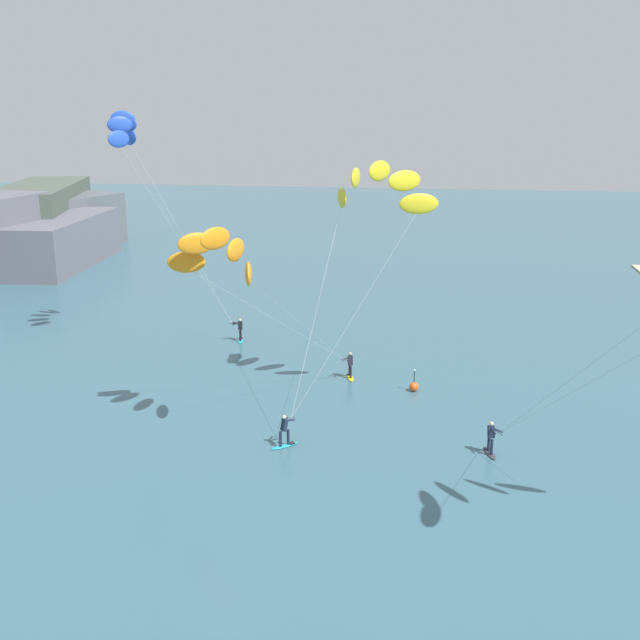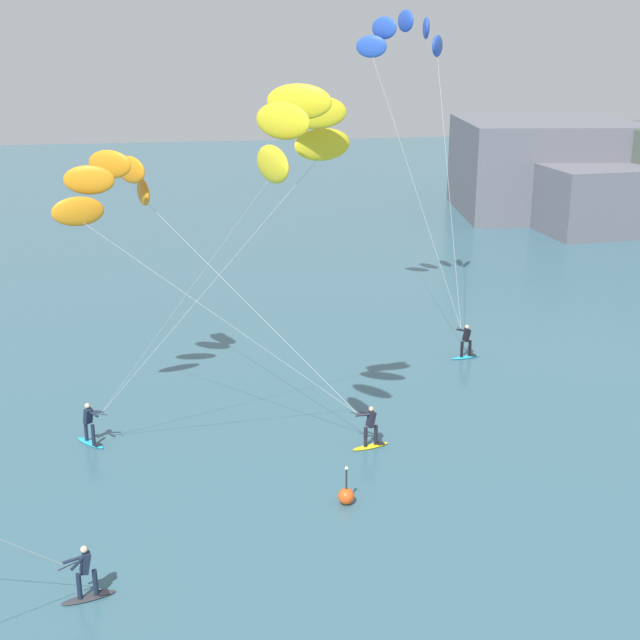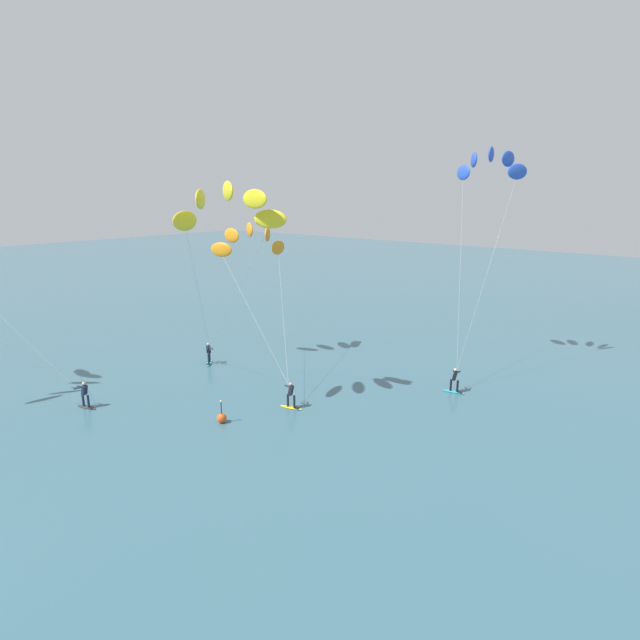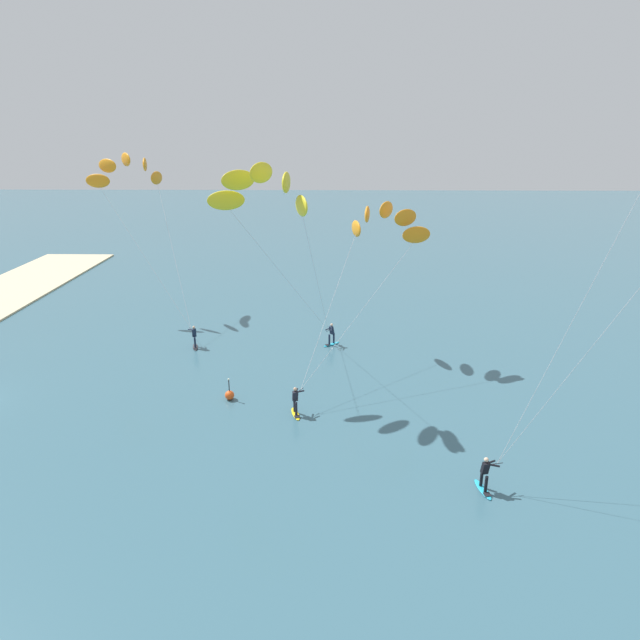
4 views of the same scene
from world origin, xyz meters
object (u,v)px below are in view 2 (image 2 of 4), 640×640
at_px(kitesurfer_mid_water, 121,192).
at_px(kitesurfer_downwind, 408,47).
at_px(marker_buoy, 346,496).
at_px(kitesurfer_far_out, 291,141).

height_order(kitesurfer_mid_water, kitesurfer_downwind, kitesurfer_downwind).
relative_size(kitesurfer_mid_water, marker_buoy, 8.83).
bearing_deg(kitesurfer_mid_water, marker_buoy, -52.49).
distance_m(kitesurfer_far_out, kitesurfer_downwind, 19.36).
xyz_separation_m(kitesurfer_downwind, marker_buoy, (-6.86, -19.64, -13.98)).
bearing_deg(kitesurfer_mid_water, kitesurfer_downwind, 36.04).
bearing_deg(kitesurfer_far_out, kitesurfer_downwind, 64.38).
bearing_deg(kitesurfer_far_out, kitesurfer_mid_water, 129.26).
xyz_separation_m(kitesurfer_far_out, kitesurfer_downwind, (8.30, 17.31, 2.53)).
distance_m(kitesurfer_downwind, marker_buoy, 25.07).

